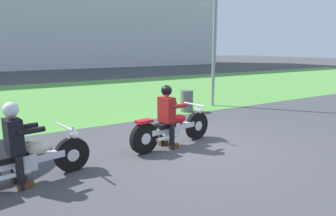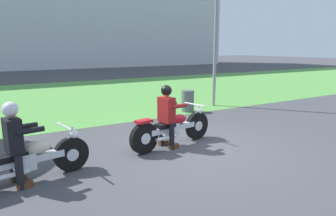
{
  "view_description": "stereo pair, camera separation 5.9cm",
  "coord_description": "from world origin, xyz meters",
  "views": [
    {
      "loc": [
        -3.89,
        -5.11,
        2.22
      ],
      "look_at": [
        -0.39,
        0.67,
        0.85
      ],
      "focal_mm": 31.99,
      "sensor_mm": 36.0,
      "label": 1
    },
    {
      "loc": [
        -3.84,
        -5.14,
        2.22
      ],
      "look_at": [
        -0.39,
        0.67,
        0.85
      ],
      "focal_mm": 31.99,
      "sensor_mm": 36.0,
      "label": 2
    }
  ],
  "objects": [
    {
      "name": "ground",
      "position": [
        0.0,
        0.0,
        0.0
      ],
      "size": [
        120.0,
        120.0,
        0.0
      ],
      "primitive_type": "plane",
      "color": "#424247"
    },
    {
      "name": "grass_verge",
      "position": [
        0.0,
        9.01,
        0.0
      ],
      "size": [
        60.0,
        12.0,
        0.01
      ],
      "primitive_type": "cube",
      "color": "#549342",
      "rests_on": "ground"
    },
    {
      "name": "motorcycle_lead",
      "position": [
        -0.39,
        0.47,
        0.41
      ],
      "size": [
        2.27,
        0.73,
        0.9
      ],
      "rotation": [
        0.0,
        0.0,
        0.17
      ],
      "color": "black",
      "rests_on": "ground"
    },
    {
      "name": "rider_lead",
      "position": [
        -0.55,
        0.45,
        0.83
      ],
      "size": [
        0.6,
        0.52,
        1.42
      ],
      "rotation": [
        0.0,
        0.0,
        0.17
      ],
      "color": "black",
      "rests_on": "ground"
    },
    {
      "name": "motorcycle_follow",
      "position": [
        -3.45,
        0.07,
        0.39
      ],
      "size": [
        2.11,
        0.72,
        0.87
      ],
      "rotation": [
        0.0,
        0.0,
        0.17
      ],
      "color": "black",
      "rests_on": "ground"
    },
    {
      "name": "rider_follow",
      "position": [
        -3.62,
        0.04,
        0.81
      ],
      "size": [
        0.6,
        0.52,
        1.4
      ],
      "rotation": [
        0.0,
        0.0,
        0.17
      ],
      "color": "black",
      "rests_on": "ground"
    },
    {
      "name": "streetlight_pole",
      "position": [
        3.64,
        3.81,
        3.58
      ],
      "size": [
        0.96,
        0.2,
        5.72
      ],
      "color": "gray",
      "rests_on": "ground"
    },
    {
      "name": "trash_can",
      "position": [
        2.03,
        3.4,
        0.38
      ],
      "size": [
        0.44,
        0.44,
        0.75
      ],
      "primitive_type": "cylinder",
      "color": "#595E5B",
      "rests_on": "ground"
    }
  ]
}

